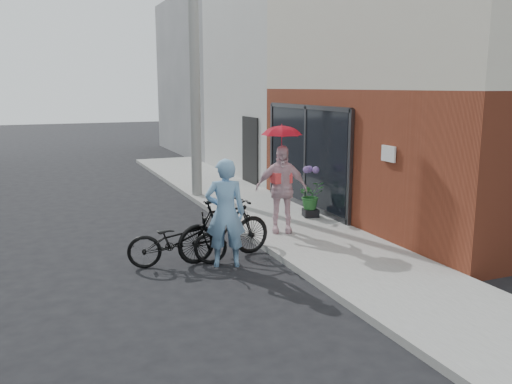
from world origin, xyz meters
TOP-DOWN VIEW (x-y plane):
  - ground at (0.00, 0.00)m, footprint 80.00×80.00m
  - sidewalk at (2.10, 2.00)m, footprint 2.20×24.00m
  - curb at (0.94, 2.00)m, footprint 0.12×24.00m
  - brick_building at (7.19, 2.01)m, footprint 8.09×8.00m
  - plaster_building at (7.20, 9.00)m, footprint 8.00×6.00m
  - east_building_far at (7.20, 16.00)m, footprint 8.00×8.00m
  - utility_pole at (1.10, 6.00)m, footprint 0.28×0.28m
  - officer at (-0.07, 0.31)m, footprint 0.79×0.64m
  - bike_left at (-0.84, 0.62)m, footprint 1.79×0.90m
  - bike_right at (0.05, 0.69)m, footprint 1.91×0.83m
  - kimono_woman at (1.58, 1.58)m, footprint 1.13×0.80m
  - parasol at (1.58, 1.58)m, footprint 0.77×0.77m
  - planter at (2.78, 2.52)m, footprint 0.40×0.40m
  - potted_plant at (2.78, 2.52)m, footprint 0.59×0.51m

SIDE VIEW (x-z plane):
  - ground at x=0.00m, z-range 0.00..0.00m
  - sidewalk at x=2.10m, z-range 0.00..0.12m
  - curb at x=0.94m, z-range 0.00..0.12m
  - planter at x=2.78m, z-range 0.12..0.30m
  - bike_left at x=-0.84m, z-range 0.00..0.90m
  - bike_right at x=0.05m, z-range 0.00..1.11m
  - potted_plant at x=2.78m, z-range 0.30..0.95m
  - officer at x=-0.07m, z-range 0.00..1.88m
  - kimono_woman at x=1.58m, z-range 0.12..1.91m
  - parasol at x=1.58m, z-range 1.91..2.58m
  - brick_building at x=7.19m, z-range -0.01..5.99m
  - plaster_building at x=7.20m, z-range 0.00..7.00m
  - east_building_far at x=7.20m, z-range 0.00..7.00m
  - utility_pole at x=1.10m, z-range 0.00..7.00m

